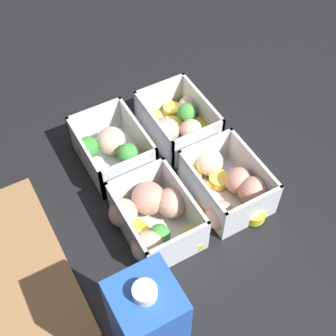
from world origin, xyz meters
TOP-DOWN VIEW (x-y plane):
  - ground_plane at (0.00, 0.00)m, footprint 4.00×4.00m
  - container_near_left at (-0.08, -0.06)m, footprint 0.15×0.12m
  - container_near_right at (0.07, -0.06)m, footprint 0.14×0.12m
  - container_far_left at (-0.07, 0.06)m, footprint 0.14×0.13m
  - container_far_right at (0.08, 0.06)m, footprint 0.13×0.10m
  - juice_carton at (-0.23, 0.16)m, footprint 0.07×0.07m
  - cutting_board at (-0.05, 0.29)m, footprint 0.28×0.18m

SIDE VIEW (x-z plane):
  - ground_plane at x=0.00m, z-range 0.00..0.00m
  - cutting_board at x=-0.05m, z-range 0.00..0.02m
  - container_near_right at x=0.07m, z-range -0.01..0.06m
  - container_near_left at x=-0.08m, z-range -0.01..0.06m
  - container_far_left at x=-0.07m, z-range -0.01..0.06m
  - container_far_right at x=0.08m, z-range -0.01..0.06m
  - juice_carton at x=-0.23m, z-range -0.01..0.20m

